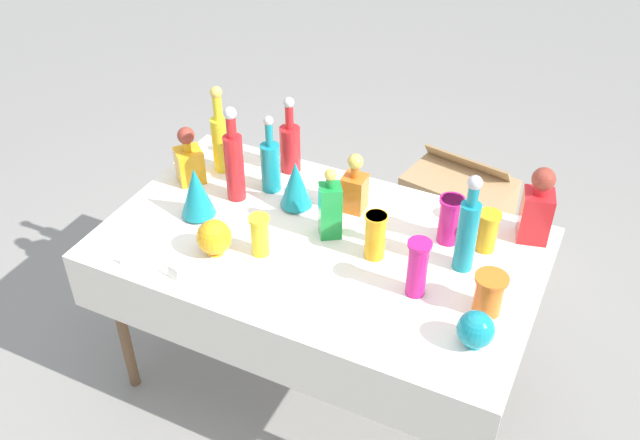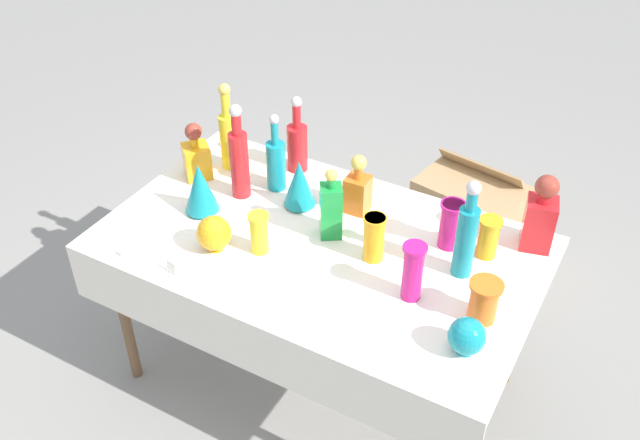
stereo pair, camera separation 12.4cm
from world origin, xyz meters
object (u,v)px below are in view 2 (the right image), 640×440
Objects in this scene: tall_bottle_1 at (276,162)px; square_decanter_3 at (358,189)px; fluted_vase_1 at (299,183)px; slender_vase_5 at (451,223)px; square_decanter_1 at (540,215)px; slender_vase_3 at (259,232)px; tall_bottle_0 at (297,144)px; round_bowl_0 at (467,336)px; slender_vase_4 at (413,270)px; tall_bottle_3 at (466,235)px; square_decanter_2 at (196,156)px; square_decanter_0 at (331,208)px; round_bowl_1 at (214,233)px; cardboard_box_behind_left at (468,214)px; tall_bottle_2 at (239,159)px; fluted_vase_0 at (200,188)px; tall_bottle_4 at (228,135)px; slender_vase_0 at (374,237)px; slender_vase_2 at (484,299)px; slender_vase_1 at (489,236)px.

tall_bottle_1 is 0.36m from square_decanter_3.
fluted_vase_1 is at bearing -23.68° from tall_bottle_1.
tall_bottle_1 is at bearing 179.20° from slender_vase_5.
tall_bottle_1 reaches higher than square_decanter_1.
tall_bottle_0 is at bearing 106.50° from slender_vase_3.
round_bowl_0 is at bearing -33.13° from tall_bottle_0.
tall_bottle_1 is 1.54× the size of slender_vase_4.
tall_bottle_3 reaches higher than square_decanter_2.
square_decanter_3 is (-0.49, 0.15, -0.06)m from tall_bottle_3.
tall_bottle_0 is at bearing 135.85° from square_decanter_0.
round_bowl_0 is at bearing -1.84° from round_bowl_1.
tall_bottle_3 reaches higher than square_decanter_0.
tall_bottle_0 is 2.11× the size of slender_vase_3.
square_decanter_0 is 0.44m from slender_vase_5.
square_decanter_1 is at bearing -59.97° from cardboard_box_behind_left.
tall_bottle_2 is 0.19m from fluted_vase_0.
tall_bottle_1 reaches higher than square_decanter_3.
fluted_vase_1 is at bearing -14.44° from tall_bottle_4.
square_decanter_0 is at bearing 157.36° from slender_vase_4.
slender_vase_4 is at bearing 9.02° from round_bowl_1.
fluted_vase_1 is 0.93m from round_bowl_0.
slender_vase_0 is 1.43× the size of round_bowl_0.
square_decanter_1 is at bearing 4.62° from tall_bottle_4.
square_decanter_2 is 1.08m from slender_vase_5.
square_decanter_2 is 1.37× the size of slender_vase_0.
tall_bottle_1 is (-0.00, -0.16, -0.00)m from tall_bottle_0.
square_decanter_1 reaches higher than square_decanter_3.
square_decanter_1 is 1.62× the size of slender_vase_5.
tall_bottle_4 reaches higher than square_decanter_3.
tall_bottle_2 is at bearing -5.37° from square_decanter_2.
slender_vase_4 is at bearing -175.22° from slender_vase_2.
cardboard_box_behind_left is at bearing 49.98° from square_decanter_2.
fluted_vase_1 is at bearing 163.46° from slender_vase_2.
square_decanter_2 is at bearing 130.59° from fluted_vase_0.
round_bowl_1 is at bearing -172.03° from slender_vase_2.
square_decanter_3 is (0.36, 0.02, -0.02)m from tall_bottle_1.
slender_vase_3 is at bearing -116.15° from square_decanter_3.
tall_bottle_2 is 0.22m from tall_bottle_4.
tall_bottle_4 is at bearing 171.25° from tall_bottle_1.
square_decanter_1 is 1.22× the size of square_decanter_3.
slender_vase_0 is 0.84× the size of slender_vase_4.
slender_vase_4 is at bearing -114.24° from slender_vase_1.
slender_vase_0 is (0.80, -0.25, -0.06)m from tall_bottle_4.
square_decanter_2 reaches higher than cardboard_box_behind_left.
tall_bottle_1 is at bearing 91.86° from round_bowl_1.
square_decanter_2 reaches higher than slender_vase_2.
tall_bottle_3 is at bearing -17.45° from square_decanter_3.
tall_bottle_1 is at bearing 15.34° from square_decanter_2.
square_decanter_3 is at bearing 9.19° from square_decanter_2.
tall_bottle_2 is 0.26m from fluted_vase_1.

